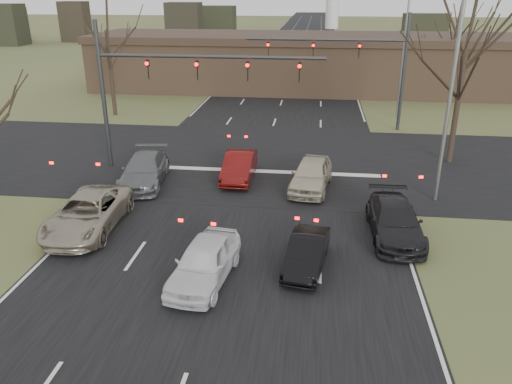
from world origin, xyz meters
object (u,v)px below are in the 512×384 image
car_silver_ahead (311,174)px  car_white_sedan (204,262)px  car_grey_ahead (144,170)px  car_red_ahead (239,166)px  car_black_hatch (307,252)px  building (307,62)px  streetlight_right_near (448,84)px  streetlight_right_far (402,44)px  mast_arm_near (160,78)px  car_silver_suv (88,213)px  mast_arm_far (363,58)px  car_charcoal_sedan (395,221)px

car_silver_ahead → car_white_sedan: bearing=-103.5°
car_grey_ahead → car_red_ahead: car_grey_ahead is taller
car_white_sedan → car_black_hatch: car_white_sedan is taller
car_white_sedan → car_grey_ahead: (-5.12, 8.80, 0.01)m
building → streetlight_right_near: (6.82, -28.00, 2.92)m
streetlight_right_far → car_black_hatch: 25.32m
building → car_red_ahead: size_ratio=9.91×
streetlight_right_far → car_silver_ahead: (-6.32, -16.24, -4.81)m
streetlight_right_near → car_white_sedan: 13.40m
mast_arm_near → car_silver_suv: mast_arm_near is taller
car_black_hatch → car_red_ahead: bearing=121.4°
mast_arm_far → streetlight_right_far: size_ratio=1.11×
car_silver_suv → car_grey_ahead: (0.60, 5.50, -0.01)m
streetlight_right_near → car_grey_ahead: size_ratio=1.96×
car_charcoal_sedan → car_silver_ahead: bearing=124.0°
car_silver_ahead → mast_arm_near: bearing=172.3°
mast_arm_near → car_white_sedan: size_ratio=2.83×
car_red_ahead → streetlight_right_near: bearing=-10.8°
mast_arm_far → car_black_hatch: 20.73m
mast_arm_near → car_black_hatch: size_ratio=3.34×
streetlight_right_near → building: bearing=103.7°
mast_arm_far → car_grey_ahead: size_ratio=2.18×
car_grey_ahead → car_red_ahead: 4.96m
car_charcoal_sedan → car_red_ahead: bearing=139.5°
car_silver_suv → car_white_sedan: bearing=-32.1°
building → mast_arm_near: 26.14m
car_grey_ahead → building: bearing=66.9°
mast_arm_far → car_white_sedan: size_ratio=2.60×
streetlight_right_near → streetlight_right_far: 17.01m
streetlight_right_near → car_grey_ahead: (-14.44, 0.49, -4.85)m
streetlight_right_far → car_grey_ahead: streetlight_right_far is taller
building → car_silver_ahead: (1.00, -27.24, -1.89)m
building → car_silver_ahead: size_ratio=9.33×
car_grey_ahead → car_silver_ahead: bearing=-5.8°
streetlight_right_near → car_silver_ahead: (-5.82, 0.76, -4.81)m
mast_arm_far → car_red_ahead: (-7.01, -11.23, -4.31)m
mast_arm_far → car_silver_ahead: size_ratio=2.45×
car_red_ahead → car_silver_ahead: bearing=-15.1°
streetlight_right_near → streetlight_right_far: (0.50, 17.00, 0.00)m
building → mast_arm_near: size_ratio=3.50×
streetlight_right_near → car_silver_ahead: streetlight_right_near is taller
mast_arm_far → car_charcoal_sedan: 17.65m
mast_arm_near → car_silver_suv: (-0.98, -8.01, -4.32)m
car_white_sedan → car_silver_suv: bearing=157.1°
streetlight_right_near → car_charcoal_sedan: size_ratio=2.06×
streetlight_right_far → car_charcoal_sedan: size_ratio=2.06×
car_black_hatch → car_charcoal_sedan: car_charcoal_sedan is taller
streetlight_right_far → car_white_sedan: bearing=-111.2°
mast_arm_far → car_charcoal_sedan: size_ratio=2.29×
car_silver_suv → mast_arm_near: bearing=80.9°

